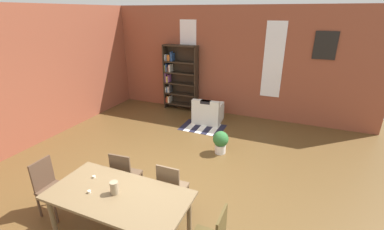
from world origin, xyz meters
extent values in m
plane|color=brown|center=(0.00, 0.00, 0.00)|extent=(11.28, 11.28, 0.00)
cube|color=brown|center=(0.00, 4.40, 1.64)|extent=(8.55, 0.12, 3.28)
cube|color=brown|center=(-3.83, 0.00, 1.64)|extent=(0.12, 9.67, 3.28)
cube|color=white|center=(-1.32, 4.33, 1.81)|extent=(0.55, 0.02, 2.14)
cube|color=white|center=(1.32, 4.33, 1.81)|extent=(0.55, 0.02, 2.14)
cube|color=brown|center=(0.01, -1.15, 0.75)|extent=(1.99, 0.98, 0.04)
cylinder|color=brown|center=(-0.89, -1.54, 0.36)|extent=(0.07, 0.07, 0.73)
cylinder|color=brown|center=(-0.89, -0.76, 0.36)|extent=(0.07, 0.07, 0.73)
cylinder|color=brown|center=(0.90, -0.76, 0.36)|extent=(0.07, 0.07, 0.73)
cylinder|color=#998466|center=(-0.04, -1.15, 0.86)|extent=(0.12, 0.12, 0.18)
cylinder|color=silver|center=(-0.38, -1.28, 0.78)|extent=(0.04, 0.04, 0.04)
cylinder|color=silver|center=(-0.57, -0.97, 0.78)|extent=(0.04, 0.04, 0.03)
cube|color=brown|center=(-0.44, -0.36, 0.45)|extent=(0.44, 0.44, 0.04)
cube|color=brown|center=(-0.42, -0.54, 0.70)|extent=(0.38, 0.07, 0.50)
cylinder|color=brown|center=(-0.28, -0.16, 0.21)|extent=(0.04, 0.04, 0.43)
cylinder|color=brown|center=(-0.64, -0.20, 0.21)|extent=(0.04, 0.04, 0.43)
cylinder|color=brown|center=(-0.25, -0.52, 0.21)|extent=(0.04, 0.04, 0.43)
cylinder|color=brown|center=(-0.60, -0.56, 0.21)|extent=(0.04, 0.04, 0.43)
cube|color=brown|center=(0.46, -0.36, 0.45)|extent=(0.41, 0.41, 0.04)
cube|color=brown|center=(0.46, -0.54, 0.70)|extent=(0.38, 0.04, 0.50)
cylinder|color=brown|center=(0.63, -0.18, 0.21)|extent=(0.04, 0.04, 0.43)
cylinder|color=brown|center=(0.27, -0.18, 0.21)|extent=(0.04, 0.04, 0.43)
cylinder|color=brown|center=(0.64, -0.53, 0.21)|extent=(0.04, 0.04, 0.43)
cylinder|color=brown|center=(0.28, -0.54, 0.21)|extent=(0.04, 0.04, 0.43)
cube|color=#51411F|center=(1.49, -1.15, 0.70)|extent=(0.03, 0.38, 0.50)
cube|color=#513929|center=(-1.29, -1.15, 0.45)|extent=(0.40, 0.40, 0.04)
cube|color=#513929|center=(-1.47, -1.15, 0.70)|extent=(0.03, 0.38, 0.50)
cylinder|color=#513929|center=(-1.11, -1.33, 0.21)|extent=(0.04, 0.04, 0.43)
cylinder|color=#513929|center=(-1.11, -0.97, 0.21)|extent=(0.04, 0.04, 0.43)
cylinder|color=#513929|center=(-1.47, -1.33, 0.21)|extent=(0.04, 0.04, 0.43)
cylinder|color=#513929|center=(-1.47, -0.97, 0.21)|extent=(0.04, 0.04, 0.43)
cube|color=#2D2319|center=(-2.06, 4.13, 1.06)|extent=(0.04, 0.31, 2.13)
cube|color=#2D2319|center=(-0.96, 4.13, 1.06)|extent=(0.04, 0.31, 2.13)
cube|color=#2D2319|center=(-1.51, 4.28, 1.06)|extent=(1.14, 0.01, 2.13)
cube|color=#2D2319|center=(-1.51, 4.13, 0.18)|extent=(1.10, 0.31, 0.04)
cube|color=#B22D28|center=(-2.02, 4.13, 0.28)|extent=(0.04, 0.22, 0.17)
cube|color=orange|center=(-1.97, 4.13, 0.31)|extent=(0.03, 0.26, 0.22)
cube|color=white|center=(-1.92, 4.13, 0.30)|extent=(0.05, 0.26, 0.21)
cube|color=#2D2319|center=(-1.51, 4.13, 0.53)|extent=(1.10, 0.31, 0.04)
cube|color=white|center=(-2.03, 4.13, 0.64)|extent=(0.03, 0.22, 0.18)
cube|color=#284C8C|center=(-1.99, 4.13, 0.64)|extent=(0.03, 0.18, 0.17)
cube|color=white|center=(-1.94, 4.13, 0.65)|extent=(0.05, 0.18, 0.20)
cube|color=#4C4C51|center=(-1.89, 4.13, 0.70)|extent=(0.03, 0.20, 0.29)
cube|color=#2D2319|center=(-1.51, 4.13, 0.89)|extent=(1.10, 0.31, 0.04)
cube|color=#8C4C8C|center=(-2.02, 4.13, 1.06)|extent=(0.04, 0.23, 0.30)
cube|color=gold|center=(-1.96, 4.13, 1.01)|extent=(0.05, 0.25, 0.21)
cube|color=#8C4C8C|center=(-1.92, 4.13, 1.04)|extent=(0.03, 0.21, 0.26)
cube|color=#2D2319|center=(-1.51, 4.13, 1.24)|extent=(1.10, 0.31, 0.04)
cube|color=gold|center=(-2.03, 4.13, 1.36)|extent=(0.03, 0.21, 0.21)
cube|color=#284C8C|center=(-1.99, 4.13, 1.39)|extent=(0.03, 0.26, 0.26)
cube|color=#4C4C51|center=(-1.94, 4.13, 1.34)|extent=(0.03, 0.25, 0.16)
cube|color=#B22D28|center=(-1.90, 4.13, 1.37)|extent=(0.03, 0.17, 0.21)
cube|color=white|center=(-1.86, 4.13, 1.38)|extent=(0.04, 0.25, 0.24)
cube|color=#2D2319|center=(-1.51, 4.13, 1.59)|extent=(1.10, 0.31, 0.04)
cube|color=white|center=(-2.02, 4.13, 1.71)|extent=(0.04, 0.18, 0.19)
cube|color=#284C8C|center=(-1.97, 4.13, 1.69)|extent=(0.04, 0.19, 0.16)
cube|color=orange|center=(-1.92, 4.13, 1.71)|extent=(0.03, 0.23, 0.19)
cube|color=orange|center=(-1.88, 4.13, 1.71)|extent=(0.05, 0.18, 0.20)
cube|color=#284C8C|center=(-1.82, 4.13, 1.76)|extent=(0.04, 0.17, 0.29)
cube|color=#284C8C|center=(-1.78, 4.13, 1.74)|extent=(0.03, 0.22, 0.25)
cube|color=#2D2319|center=(-1.51, 4.13, 2.11)|extent=(1.10, 0.31, 0.04)
cube|color=silver|center=(-0.30, 3.49, 0.20)|extent=(0.85, 0.85, 0.40)
cube|color=silver|center=(-0.28, 3.17, 0.57)|extent=(0.81, 0.21, 0.35)
cube|color=silver|center=(0.04, 3.51, 0.48)|extent=(0.17, 0.73, 0.15)
cube|color=silver|center=(-0.64, 3.46, 0.48)|extent=(0.17, 0.73, 0.15)
cube|color=black|center=(-0.28, 3.17, 0.71)|extent=(0.29, 0.19, 0.08)
cylinder|color=silver|center=(0.60, 1.79, 0.11)|extent=(0.25, 0.25, 0.21)
sphere|color=#2D6B33|center=(0.60, 1.79, 0.36)|extent=(0.36, 0.36, 0.36)
cube|color=#1E1E33|center=(-0.81, 2.97, 0.00)|extent=(0.17, 0.84, 0.01)
cube|color=white|center=(-0.63, 2.97, 0.00)|extent=(0.17, 0.84, 0.01)
cube|color=#1E1E33|center=(-0.46, 2.97, 0.00)|extent=(0.17, 0.84, 0.01)
cube|color=white|center=(-0.29, 2.97, 0.00)|extent=(0.17, 0.84, 0.01)
cube|color=#1E1E33|center=(-0.11, 2.97, 0.00)|extent=(0.17, 0.84, 0.01)
cube|color=white|center=(0.06, 2.97, 0.00)|extent=(0.17, 0.84, 0.01)
cube|color=#1E1E33|center=(0.24, 2.97, 0.00)|extent=(0.17, 0.84, 0.01)
cube|color=black|center=(2.58, 4.32, 2.28)|extent=(0.56, 0.03, 0.72)
camera|label=1|loc=(2.09, -3.48, 3.12)|focal=24.55mm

